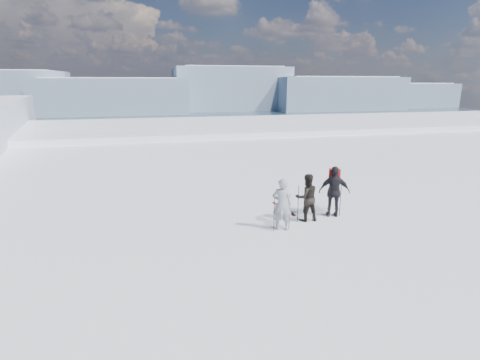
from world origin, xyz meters
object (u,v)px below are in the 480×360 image
object	(u,v)px
skier_grey	(282,204)
skis_loose	(285,208)
skier_dark	(307,197)
skier_pack	(334,192)

from	to	relation	value
skier_grey	skis_loose	distance (m)	2.25
skier_dark	skier_pack	size ratio (longest dim) A/B	0.91
skier_pack	skis_loose	world-z (taller)	skier_pack
skier_dark	skis_loose	distance (m)	1.57
skier_dark	skier_grey	bearing A→B (deg)	28.57
skier_pack	skis_loose	size ratio (longest dim) A/B	1.07
skier_grey	skier_pack	size ratio (longest dim) A/B	0.94
skier_grey	skier_dark	bearing A→B (deg)	-129.95
skier_dark	skis_loose	xyz separation A→B (m)	(-0.26, 1.32, -0.82)
skier_grey	skier_dark	distance (m)	1.25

